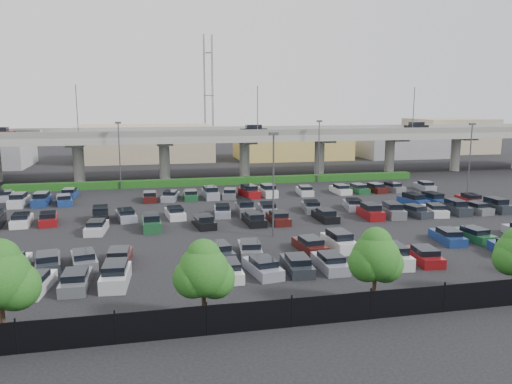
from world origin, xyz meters
TOP-DOWN VIEW (x-y plane):
  - ground at (0.00, 0.00)m, footprint 280.00×280.00m
  - overpass at (-0.21, 31.99)m, footprint 150.00×13.00m
  - hedge at (0.00, 25.00)m, footprint 66.00×1.60m
  - fence at (-0.05, -28.00)m, footprint 70.00×0.10m
  - tree_row at (0.70, -26.53)m, footprint 65.07×3.66m
  - parked_cars at (-0.23, -3.43)m, footprint 62.99×41.65m
  - light_poles at (-4.13, 2.00)m, footprint 66.90×48.38m
  - distant_buildings at (12.38, 61.81)m, footprint 138.00×24.00m
  - comm_tower at (4.00, 74.00)m, footprint 2.40×2.40m

SIDE VIEW (x-z plane):
  - ground at x=0.00m, z-range 0.00..0.00m
  - hedge at x=0.00m, z-range 0.00..1.10m
  - parked_cars at x=-0.23m, z-range -0.23..1.44m
  - fence at x=-0.05m, z-range -0.10..1.90m
  - tree_row at x=0.70m, z-range 0.55..6.49m
  - distant_buildings at x=12.38m, z-range -0.76..8.24m
  - light_poles at x=-4.13m, z-range 1.09..11.39m
  - overpass at x=-0.21m, z-range -0.93..14.87m
  - comm_tower at x=4.00m, z-range 0.61..30.61m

